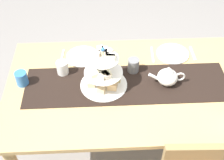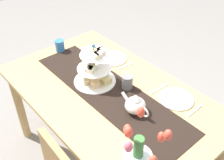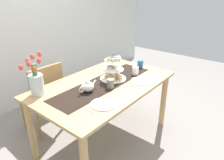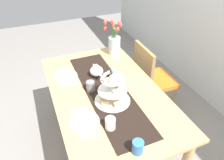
% 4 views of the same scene
% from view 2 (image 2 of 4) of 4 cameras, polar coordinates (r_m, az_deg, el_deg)
% --- Properties ---
extents(ground_plane, '(8.00, 8.00, 0.00)m').
position_cam_2_polar(ground_plane, '(2.44, -0.57, -16.16)').
color(ground_plane, gray).
extents(dining_table, '(1.56, 0.93, 0.76)m').
position_cam_2_polar(dining_table, '(1.95, -0.69, -4.89)').
color(dining_table, tan).
rests_on(dining_table, ground_plane).
extents(table_runner, '(1.31, 0.35, 0.00)m').
position_cam_2_polar(table_runner, '(1.88, -0.83, -2.49)').
color(table_runner, black).
rests_on(table_runner, dining_table).
extents(tiered_cake_stand, '(0.30, 0.30, 0.30)m').
position_cam_2_polar(tiered_cake_stand, '(1.91, -3.56, 2.13)').
color(tiered_cake_stand, beige).
rests_on(tiered_cake_stand, table_runner).
extents(teapot, '(0.24, 0.13, 0.14)m').
position_cam_2_polar(teapot, '(1.70, 4.87, -5.15)').
color(teapot, white).
rests_on(teapot, table_runner).
extents(dinner_plate_left, '(0.23, 0.23, 0.01)m').
position_cam_2_polar(dinner_plate_left, '(1.87, 13.17, -3.82)').
color(dinner_plate_left, white).
rests_on(dinner_plate_left, dining_table).
extents(fork_left, '(0.02, 0.15, 0.01)m').
position_cam_2_polar(fork_left, '(1.81, 16.72, -6.12)').
color(fork_left, silver).
rests_on(fork_left, dining_table).
extents(knife_left, '(0.02, 0.17, 0.01)m').
position_cam_2_polar(knife_left, '(1.93, 9.82, -1.75)').
color(knife_left, silver).
rests_on(knife_left, dining_table).
extents(dinner_plate_right, '(0.23, 0.23, 0.01)m').
position_cam_2_polar(dinner_plate_right, '(2.20, 0.06, 4.53)').
color(dinner_plate_right, white).
rests_on(dinner_plate_right, dining_table).
extents(fork_right, '(0.03, 0.15, 0.01)m').
position_cam_2_polar(fork_right, '(2.12, 2.64, 2.85)').
color(fork_right, silver).
rests_on(fork_right, dining_table).
extents(knife_right, '(0.03, 0.17, 0.01)m').
position_cam_2_polar(knife_right, '(2.30, -2.32, 5.99)').
color(knife_right, silver).
rests_on(knife_right, dining_table).
extents(mug_grey, '(0.08, 0.08, 0.09)m').
position_cam_2_polar(mug_grey, '(1.88, 3.19, -0.39)').
color(mug_grey, slate).
rests_on(mug_grey, table_runner).
extents(mug_white_text, '(0.08, 0.08, 0.09)m').
position_cam_2_polar(mug_white_text, '(2.18, -5.31, 5.31)').
color(mug_white_text, white).
rests_on(mug_white_text, dining_table).
extents(mug_orange, '(0.08, 0.08, 0.09)m').
position_cam_2_polar(mug_orange, '(2.33, -10.79, 7.01)').
color(mug_orange, '#3370B7').
rests_on(mug_orange, dining_table).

